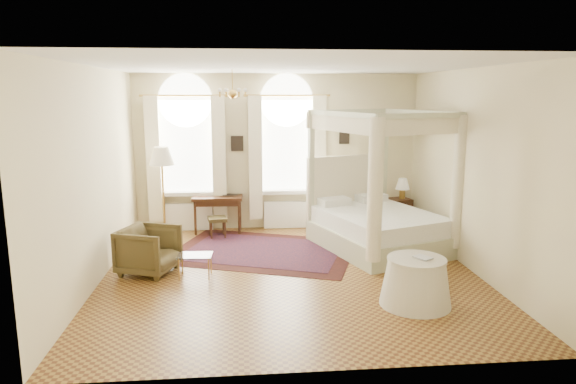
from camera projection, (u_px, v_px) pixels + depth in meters
name	position (u px, v px, depth m)	size (l,w,h in m)	color
ground	(291.00, 274.00, 8.36)	(6.00, 6.00, 0.00)	olive
room_walls	(291.00, 153.00, 7.99)	(6.00, 6.00, 6.00)	beige
window_left	(187.00, 162.00, 10.72)	(1.62, 0.27, 3.29)	white
window_right	(287.00, 160.00, 10.91)	(1.62, 0.27, 3.29)	white
chandelier	(233.00, 93.00, 8.90)	(0.51, 0.45, 0.50)	#B1873B
wall_pictures	(281.00, 141.00, 10.92)	(2.54, 0.03, 0.39)	black
canopy_bed	(379.00, 219.00, 9.60)	(2.61, 2.87, 2.58)	#BCBE9B
nightstand	(399.00, 213.00, 11.18)	(0.45, 0.41, 0.65)	#3D1D10
nightstand_lamp	(403.00, 185.00, 11.08)	(0.30, 0.30, 0.44)	#B1873B
writing_desk	(218.00, 201.00, 10.76)	(1.05, 0.57, 0.77)	#3D1D10
laptop	(229.00, 195.00, 10.83)	(0.31, 0.20, 0.02)	black
stool	(217.00, 221.00, 10.42)	(0.42, 0.42, 0.42)	#42351C
armchair	(149.00, 250.00, 8.35)	(0.82, 0.85, 0.77)	#45381D
coffee_table	(195.00, 257.00, 8.17)	(0.56, 0.41, 0.37)	silver
floor_lamp	(162.00, 161.00, 9.97)	(0.48, 0.48, 1.87)	#B1873B
oriental_rug	(264.00, 251.00, 9.55)	(3.88, 3.33, 0.01)	#3A130E
side_table	(416.00, 282.00, 7.09)	(0.99, 0.99, 0.67)	beige
book	(419.00, 259.00, 6.97)	(0.18, 0.24, 0.02)	black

